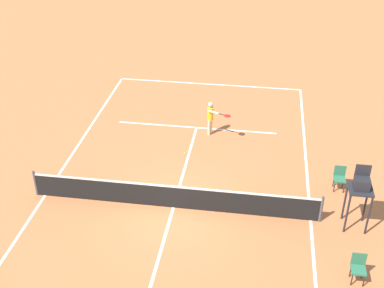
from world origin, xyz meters
TOP-DOWN VIEW (x-y plane):
  - ground_plane at (0.00, 0.00)m, footprint 60.00×60.00m
  - court_lines at (0.00, 0.00)m, footprint 9.94×21.89m
  - tennis_net at (0.00, 0.00)m, footprint 10.54×0.10m
  - player_serving at (-0.73, -5.49)m, footprint 1.14×0.93m
  - tennis_ball at (0.18, -3.66)m, footprint 0.07×0.07m
  - umpire_chair at (-6.36, 0.07)m, footprint 0.80×0.80m
  - courtside_chair_near at (-6.14, 2.64)m, footprint 0.44×0.46m
  - courtside_chair_mid at (-6.04, -2.09)m, footprint 0.44×0.46m

SIDE VIEW (x-z plane):
  - ground_plane at x=0.00m, z-range 0.00..0.00m
  - court_lines at x=0.00m, z-range 0.00..0.01m
  - tennis_ball at x=0.18m, z-range 0.00..0.07m
  - tennis_net at x=0.00m, z-range -0.04..1.03m
  - courtside_chair_near at x=-6.14m, z-range 0.06..1.01m
  - courtside_chair_mid at x=-6.04m, z-range 0.06..1.01m
  - player_serving at x=-0.73m, z-range 0.15..1.75m
  - umpire_chair at x=-6.36m, z-range 0.40..2.81m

